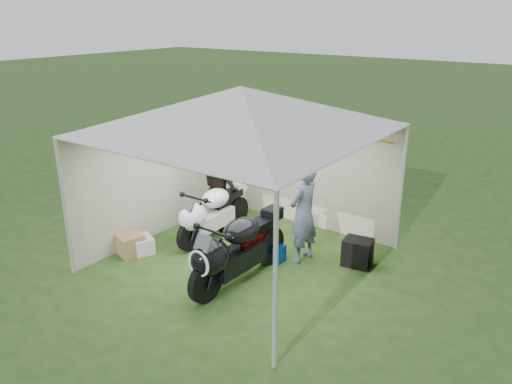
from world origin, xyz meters
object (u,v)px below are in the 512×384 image
canopy_tent (242,113)px  motorcycle_black (234,249)px  crate_0 (142,245)px  crate_1 (131,244)px  person_dark_jacket (221,188)px  equipment_box (357,252)px  person_blue_jacket (303,213)px  motorcycle_white (211,212)px  paddock_stand (272,252)px

canopy_tent → motorcycle_black: 2.14m
motorcycle_black → crate_0: bearing=-175.1°
crate_1 → person_dark_jacket: bearing=72.8°
person_dark_jacket → equipment_box: bearing=-154.8°
motorcycle_black → person_blue_jacket: size_ratio=1.26×
crate_0 → equipment_box: bearing=28.3°
crate_0 → motorcycle_black: bearing=2.4°
person_blue_jacket → crate_0: 2.95m
motorcycle_black → crate_0: motorcycle_black is taller
motorcycle_white → crate_0: 1.38m
paddock_stand → equipment_box: equipment_box is taller
crate_0 → person_blue_jacket: bearing=29.7°
canopy_tent → equipment_box: canopy_tent is taller
canopy_tent → person_blue_jacket: size_ratio=3.23×
motorcycle_black → crate_1: bearing=-170.6°
motorcycle_black → person_dark_jacket: (-1.57, 1.60, 0.22)m
motorcycle_white → motorcycle_black: 1.75m
paddock_stand → person_blue_jacket: (0.40, 0.32, 0.72)m
crate_0 → crate_1: (-0.10, -0.18, 0.04)m
paddock_stand → crate_0: paddock_stand is taller
motorcycle_white → crate_1: size_ratio=4.83×
person_dark_jacket → equipment_box: 2.94m
person_dark_jacket → equipment_box: size_ratio=3.53×
crate_1 → crate_0: bearing=59.1°
motorcycle_black → paddock_stand: 1.10m
equipment_box → canopy_tent: bearing=-150.5°
paddock_stand → person_dark_jacket: (-1.61, 0.59, 0.68)m
paddock_stand → person_blue_jacket: bearing=38.9°
canopy_tent → motorcycle_white: bearing=162.9°
motorcycle_white → crate_0: size_ratio=4.62×
person_dark_jacket → crate_1: bearing=95.7°
motorcycle_white → crate_1: bearing=-120.3°
person_dark_jacket → crate_0: bearing=97.3°
paddock_stand → crate_0: 2.35m
person_dark_jacket → motorcycle_black: bearing=157.3°
canopy_tent → motorcycle_black: size_ratio=2.55×
motorcycle_black → person_blue_jacket: (0.44, 1.33, 0.27)m
motorcycle_white → paddock_stand: (1.44, -0.05, -0.39)m
canopy_tent → paddock_stand: canopy_tent is taller
paddock_stand → crate_0: (-2.08, -1.09, -0.01)m
person_blue_jacket → motorcycle_white: bearing=-75.2°
motorcycle_black → person_blue_jacket: person_blue_jacket is taller
motorcycle_white → equipment_box: 2.79m
motorcycle_black → crate_1: 2.20m
paddock_stand → equipment_box: bearing=29.3°
person_dark_jacket → person_blue_jacket: (2.01, -0.27, 0.05)m
person_blue_jacket → crate_0: (-2.48, -1.42, -0.73)m
motorcycle_black → paddock_stand: motorcycle_black is taller
canopy_tent → person_dark_jacket: size_ratio=3.41×
crate_1 → person_blue_jacket: bearing=31.6°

